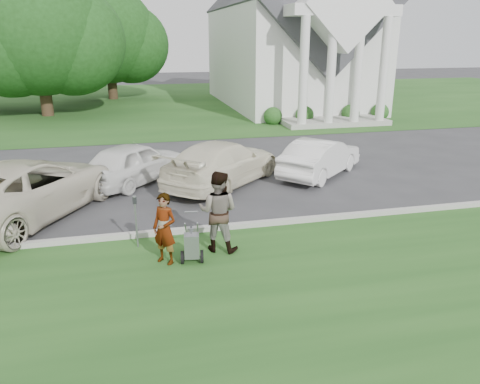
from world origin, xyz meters
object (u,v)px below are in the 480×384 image
object	(u,v)px
tree_left	(37,34)
person_left	(165,229)
striping_cart	(192,246)
car_d	(320,157)
car_a	(28,188)
car_c	(222,163)
tree_back	(108,40)
car_b	(134,163)
person_right	(218,212)
church	(291,22)
parking_meter_near	(136,216)

from	to	relation	value
tree_left	person_left	size ratio (longest dim) A/B	6.42
striping_cart	car_d	world-z (taller)	car_d
car_a	car_d	size ratio (longest dim) A/B	1.42
car_c	car_d	xyz separation A→B (m)	(3.74, 0.23, -0.07)
tree_back	striping_cart	xyz separation A→B (m)	(2.39, -31.17, -4.32)
car_b	car_c	distance (m)	3.12
person_left	tree_back	bearing A→B (deg)	135.89
person_left	person_right	world-z (taller)	person_right
church	car_a	bearing A→B (deg)	-126.12
tree_left	person_left	world-z (taller)	tree_left
striping_cart	person_right	world-z (taller)	person_right
parking_meter_near	church	bearing A→B (deg)	62.99
tree_left	tree_back	world-z (taller)	tree_left
car_b	car_c	world-z (taller)	car_c
person_right	car_a	distance (m)	6.01
car_a	car_b	size ratio (longest dim) A/B	1.39
car_a	car_b	world-z (taller)	car_a
church	car_c	xyz separation A→B (m)	(-8.75, -18.50, -5.18)
striping_cart	car_a	bearing A→B (deg)	143.37
tree_back	person_right	size ratio (longest dim) A/B	4.87
tree_left	car_b	bearing A→B (deg)	-72.33
person_right	car_b	xyz separation A→B (m)	(-1.85, 6.13, -0.25)
church	car_b	bearing A→B (deg)	-123.69
tree_left	car_a	size ratio (longest dim) A/B	1.77
tree_left	car_b	xyz separation A→B (m)	(5.26, -16.51, -4.38)
striping_cart	car_d	bearing A→B (deg)	55.03
car_d	car_a	bearing A→B (deg)	59.14
car_b	car_d	xyz separation A→B (m)	(6.74, -0.64, -0.04)
tree_left	striping_cart	size ratio (longest dim) A/B	9.99
car_b	tree_back	bearing A→B (deg)	-44.55
parking_meter_near	car_b	world-z (taller)	car_b
tree_back	car_b	bearing A→B (deg)	-87.06
striping_cart	car_c	world-z (taller)	car_c
striping_cart	parking_meter_near	xyz separation A→B (m)	(-1.19, 1.13, 0.43)
car_d	tree_back	bearing A→B (deg)	-24.51
person_left	car_d	world-z (taller)	person_left
parking_meter_near	car_b	distance (m)	5.54
tree_back	car_a	xyz separation A→B (m)	(-1.74, -27.09, -3.89)
tree_back	car_a	world-z (taller)	tree_back
church	parking_meter_near	distance (m)	26.50
tree_back	parking_meter_near	size ratio (longest dim) A/B	7.20
person_right	car_a	world-z (taller)	person_right
parking_meter_near	striping_cart	bearing A→B (deg)	-43.34
car_d	parking_meter_near	bearing A→B (deg)	83.62
church	tree_back	distance (m)	14.77
striping_cart	church	bearing A→B (deg)	74.37
church	parking_meter_near	bearing A→B (deg)	-117.01
person_right	parking_meter_near	distance (m)	2.01
tree_left	parking_meter_near	xyz separation A→B (m)	(5.20, -22.05, -4.27)
parking_meter_near	person_right	bearing A→B (deg)	-17.12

